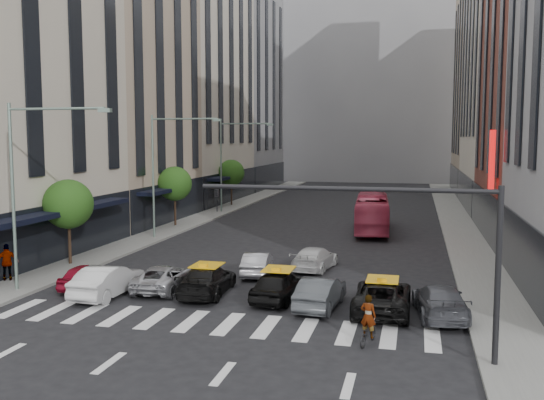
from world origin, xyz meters
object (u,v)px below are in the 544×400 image
Objects in this scene: car_red at (87,276)px; pedestrian_far at (7,262)px; streetlamp_mid at (165,160)px; car_white_front at (108,281)px; streetlamp_far at (230,154)px; taxi_center at (279,285)px; taxi_left at (207,280)px; bus at (372,213)px; streetlamp_near at (29,172)px; motorcycle at (368,333)px.

pedestrian_far reaches higher than car_red.
car_red is (1.99, -14.53, -5.28)m from streetlamp_mid.
car_white_front is (3.78, -15.73, -5.15)m from streetlamp_mid.
car_white_front is at bearing -83.20° from streetlamp_far.
car_white_front reaches higher than taxi_center.
pedestrian_far reaches higher than taxi_left.
car_white_front reaches higher than car_red.
streetlamp_mid is 15.59m from car_red.
streetlamp_far is at bearing -34.78° from bus.
streetlamp_far is 33.17m from taxi_center.
car_red is 4.58m from pedestrian_far.
taxi_left is at bearing 11.54° from streetlamp_near.
streetlamp_mid is at bearing -45.02° from taxi_center.
streetlamp_far is 2.11× the size of taxi_center.
taxi_left is (8.27, -30.31, -5.20)m from streetlamp_far.
taxi_center is 0.40× the size of bus.
motorcycle is at bearing 89.99° from bus.
streetlamp_mid is 2.44× the size of car_red.
car_red is 1.93× the size of pedestrian_far.
taxi_center is 2.71× the size of motorcycle.
car_white_front is at bearing 136.59° from pedestrian_far.
bus is (14.57, 7.24, -4.42)m from streetlamp_mid.
car_red is 15.20m from motorcycle.
taxi_center is at bearing 179.90° from car_red.
bus is 27.71m from pedestrian_far.
motorcycle is (12.54, -3.87, -0.34)m from car_white_front.
streetlamp_far is 31.05m from car_red.
streetlamp_mid is 16.86m from bus.
streetlamp_far is at bearing 90.00° from streetlamp_near.
taxi_left is at bearing 69.94° from bus.
car_white_front is at bearing 14.06° from taxi_left.
car_red is at bearing -82.19° from streetlamp_mid.
car_white_front is at bearing 14.14° from taxi_center.
streetlamp_near is 1.00× the size of streetlamp_mid.
streetlamp_far reaches higher than taxi_left.
bus is (14.57, 23.24, -4.42)m from streetlamp_near.
streetlamp_far is 31.02m from pedestrian_far.
bus is at bearing -31.01° from streetlamp_far.
taxi_left is 2.55× the size of pedestrian_far.
streetlamp_near is 32.00m from streetlamp_far.
taxi_left is (6.27, 0.22, 0.08)m from car_red.
streetlamp_near is at bearing 36.33° from car_red.
streetlamp_near is 17.60m from motorcycle.
motorcycle is at bearing 137.52° from taxi_center.
streetlamp_mid is at bearing 90.00° from streetlamp_near.
streetlamp_near is 1.00× the size of streetlamp_far.
streetlamp_mid reaches higher than car_red.
streetlamp_far is 4.72× the size of pedestrian_far.
streetlamp_mid and streetlamp_far have the same top height.
streetlamp_near is at bearing -90.00° from streetlamp_far.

